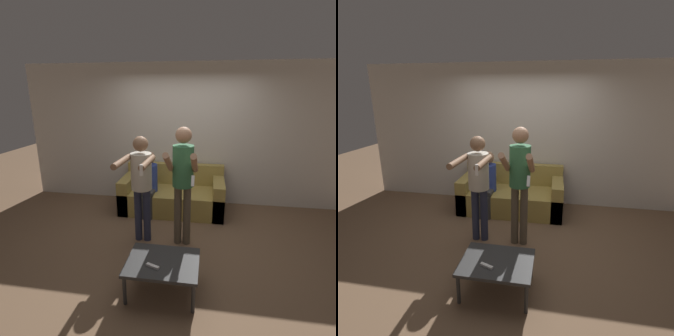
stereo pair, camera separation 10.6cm
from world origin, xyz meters
The scene contains 8 objects.
ground_plane centered at (0.00, 0.00, 0.00)m, with size 14.00×14.00×0.00m, color brown.
wall_back centered at (0.00, 1.59, 1.35)m, with size 6.40×0.06×2.70m.
couch centered at (-0.17, 1.12, 0.28)m, with size 1.88×0.90×0.82m.
person_standing_left centered at (-0.47, -0.05, 0.99)m, with size 0.42×0.79×1.59m.
person_standing_right centered at (0.12, -0.04, 1.07)m, with size 0.41×0.67×1.73m.
person_seated centered at (-0.58, 0.90, 0.62)m, with size 0.28×0.52×1.15m.
coffee_table centered at (0.01, -1.02, 0.34)m, with size 0.80×0.62×0.38m.
remote_on_table centered at (-0.08, -1.14, 0.39)m, with size 0.15×0.09×0.02m.
Camera 1 is at (0.46, -3.46, 2.16)m, focal length 28.00 mm.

